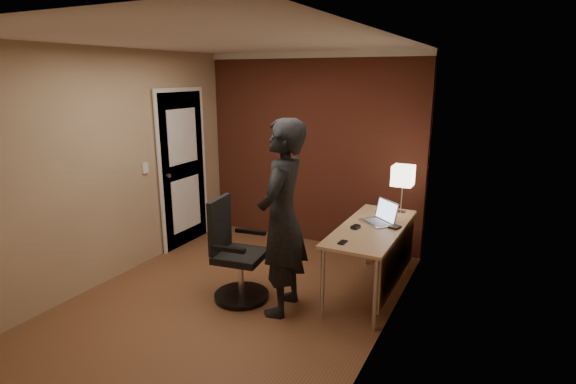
# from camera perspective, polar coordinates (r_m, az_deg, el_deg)

# --- Properties ---
(room) EXTENTS (4.00, 4.00, 4.00)m
(room) POSITION_cam_1_polar(r_m,az_deg,el_deg) (5.69, -1.14, 6.09)
(room) COLOR brown
(room) RESTS_ON ground
(desk) EXTENTS (0.60, 1.50, 0.73)m
(desk) POSITION_cam_1_polar(r_m,az_deg,el_deg) (4.66, 11.42, -5.92)
(desk) COLOR tan
(desk) RESTS_ON ground
(desk_lamp) EXTENTS (0.22, 0.22, 0.54)m
(desk_lamp) POSITION_cam_1_polar(r_m,az_deg,el_deg) (5.04, 14.39, 1.95)
(desk_lamp) COLOR silver
(desk_lamp) RESTS_ON desk
(laptop) EXTENTS (0.42, 0.41, 0.23)m
(laptop) POSITION_cam_1_polar(r_m,az_deg,el_deg) (4.74, 11.78, -3.10)
(laptop) COLOR silver
(laptop) RESTS_ON desk
(mouse) EXTENTS (0.08, 0.11, 0.03)m
(mouse) POSITION_cam_1_polar(r_m,az_deg,el_deg) (4.54, 8.58, -4.41)
(mouse) COLOR black
(mouse) RESTS_ON desk
(phone) EXTENTS (0.07, 0.12, 0.01)m
(phone) POSITION_cam_1_polar(r_m,az_deg,el_deg) (4.15, 6.94, -6.36)
(phone) COLOR black
(phone) RESTS_ON desk
(wallet) EXTENTS (0.12, 0.13, 0.02)m
(wallet) POSITION_cam_1_polar(r_m,az_deg,el_deg) (4.62, 13.40, -4.35)
(wallet) COLOR black
(wallet) RESTS_ON desk
(office_chair) EXTENTS (0.56, 0.61, 1.02)m
(office_chair) POSITION_cam_1_polar(r_m,az_deg,el_deg) (4.58, -6.79, -8.12)
(office_chair) COLOR black
(office_chair) RESTS_ON ground
(person) EXTENTS (0.53, 0.73, 1.85)m
(person) POSITION_cam_1_polar(r_m,az_deg,el_deg) (4.16, -0.75, -3.39)
(person) COLOR black
(person) RESTS_ON ground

